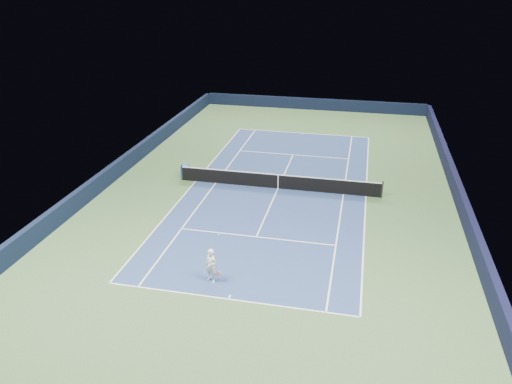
# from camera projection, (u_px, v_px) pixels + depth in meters

# --- Properties ---
(ground) EXTENTS (40.00, 40.00, 0.00)m
(ground) POSITION_uv_depth(u_px,v_px,m) (278.00, 188.00, 31.66)
(ground) COLOR #3B5B31
(ground) RESTS_ON ground
(wall_far) EXTENTS (22.00, 0.35, 1.10)m
(wall_far) POSITION_uv_depth(u_px,v_px,m) (314.00, 104.00, 49.08)
(wall_far) COLOR black
(wall_far) RESTS_ON ground
(wall_right) EXTENTS (0.35, 40.00, 1.10)m
(wall_right) POSITION_uv_depth(u_px,v_px,m) (459.00, 196.00, 29.30)
(wall_right) COLOR black
(wall_right) RESTS_ON ground
(wall_left) EXTENTS (0.35, 40.00, 1.10)m
(wall_left) POSITION_uv_depth(u_px,v_px,m) (120.00, 167.00, 33.56)
(wall_left) COLOR #111A33
(wall_left) RESTS_ON ground
(court_surface) EXTENTS (10.97, 23.77, 0.01)m
(court_surface) POSITION_uv_depth(u_px,v_px,m) (278.00, 188.00, 31.66)
(court_surface) COLOR navy
(court_surface) RESTS_ON ground
(baseline_far) EXTENTS (10.97, 0.08, 0.00)m
(baseline_far) POSITION_uv_depth(u_px,v_px,m) (303.00, 133.00, 42.24)
(baseline_far) COLOR white
(baseline_far) RESTS_ON ground
(baseline_near) EXTENTS (10.97, 0.08, 0.00)m
(baseline_near) POSITION_uv_depth(u_px,v_px,m) (228.00, 299.00, 21.07)
(baseline_near) COLOR white
(baseline_near) RESTS_ON ground
(sideline_doubles_right) EXTENTS (0.08, 23.77, 0.00)m
(sideline_doubles_right) POSITION_uv_depth(u_px,v_px,m) (366.00, 196.00, 30.58)
(sideline_doubles_right) COLOR white
(sideline_doubles_right) RESTS_ON ground
(sideline_doubles_left) EXTENTS (0.08, 23.77, 0.00)m
(sideline_doubles_left) POSITION_uv_depth(u_px,v_px,m) (196.00, 181.00, 32.73)
(sideline_doubles_left) COLOR white
(sideline_doubles_left) RESTS_ON ground
(sideline_singles_right) EXTENTS (0.08, 23.77, 0.00)m
(sideline_singles_right) POSITION_uv_depth(u_px,v_px,m) (343.00, 194.00, 30.85)
(sideline_singles_right) COLOR white
(sideline_singles_right) RESTS_ON ground
(sideline_singles_left) EXTENTS (0.08, 23.77, 0.00)m
(sideline_singles_left) POSITION_uv_depth(u_px,v_px,m) (216.00, 183.00, 32.46)
(sideline_singles_left) COLOR white
(sideline_singles_left) RESTS_ON ground
(service_line_far) EXTENTS (8.23, 0.08, 0.00)m
(service_line_far) POSITION_uv_depth(u_px,v_px,m) (293.00, 155.00, 37.35)
(service_line_far) COLOR white
(service_line_far) RESTS_ON ground
(service_line_near) EXTENTS (8.23, 0.08, 0.00)m
(service_line_near) POSITION_uv_depth(u_px,v_px,m) (256.00, 237.00, 25.96)
(service_line_near) COLOR white
(service_line_near) RESTS_ON ground
(center_service_line) EXTENTS (0.08, 12.80, 0.00)m
(center_service_line) POSITION_uv_depth(u_px,v_px,m) (278.00, 188.00, 31.65)
(center_service_line) COLOR white
(center_service_line) RESTS_ON ground
(center_mark_far) EXTENTS (0.08, 0.30, 0.00)m
(center_mark_far) POSITION_uv_depth(u_px,v_px,m) (302.00, 134.00, 42.10)
(center_mark_far) COLOR white
(center_mark_far) RESTS_ON ground
(center_mark_near) EXTENTS (0.08, 0.30, 0.00)m
(center_mark_near) POSITION_uv_depth(u_px,v_px,m) (229.00, 297.00, 21.21)
(center_mark_near) COLOR white
(center_mark_near) RESTS_ON ground
(tennis_net) EXTENTS (12.90, 0.10, 1.07)m
(tennis_net) POSITION_uv_depth(u_px,v_px,m) (278.00, 181.00, 31.45)
(tennis_net) COLOR black
(tennis_net) RESTS_ON ground
(sponsor_cube) EXTENTS (0.58, 0.51, 0.82)m
(sponsor_cube) POSITION_uv_depth(u_px,v_px,m) (185.00, 171.00, 33.26)
(sponsor_cube) COLOR blue
(sponsor_cube) RESTS_ON ground
(tennis_player) EXTENTS (0.81, 1.33, 1.85)m
(tennis_player) POSITION_uv_depth(u_px,v_px,m) (211.00, 266.00, 21.98)
(tennis_player) COLOR white
(tennis_player) RESTS_ON ground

